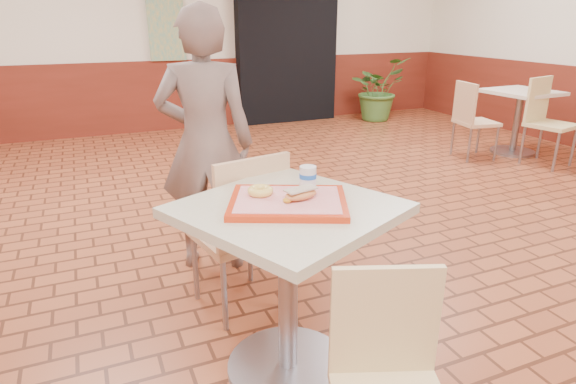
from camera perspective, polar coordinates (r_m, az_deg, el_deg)
name	(u,v)px	position (r m, az deg, el deg)	size (l,w,h in m)	color
room_shell	(432,34)	(2.87, 16.74, 17.53)	(8.01, 10.01, 3.01)	brown
wainscot_band	(416,204)	(3.07, 14.89, -1.41)	(8.00, 10.00, 1.00)	maroon
corridor_doorway	(287,50)	(7.73, -0.11, 16.45)	(1.60, 0.22, 2.20)	black
promo_poster	(165,16)	(7.27, -14.32, 19.59)	(0.50, 0.03, 1.20)	gray
main_table	(288,264)	(2.13, 0.00, -8.47)	(0.80, 0.80, 0.84)	#BAB796
chair_main_front	(389,378)	(1.75, 11.85, -20.74)	(0.48, 0.48, 0.82)	#E1C487
chair_main_back	(243,227)	(2.62, -5.32, -4.11)	(0.51, 0.51, 0.93)	#DDB485
customer	(206,144)	(3.08, -9.73, 5.65)	(0.61, 0.40, 1.67)	#726059
serving_tray	(288,202)	(2.01, 0.00, -1.21)	(0.48, 0.38, 0.03)	#B82A0D
ring_donut	(260,191)	(2.05, -3.30, 0.16)	(0.11, 0.11, 0.03)	#E7C354
long_john_donut	(300,194)	(1.99, 1.43, -0.29)	(0.17, 0.11, 0.05)	#C7733A
paper_cup	(308,176)	(2.13, 2.37, 1.85)	(0.08, 0.08, 0.10)	silver
second_table	(519,111)	(6.51, 25.67, 8.63)	(0.72, 0.72, 0.76)	beige
chair_second_left	(472,116)	(6.05, 20.93, 8.36)	(0.47, 0.47, 0.89)	#E4BA89
chair_second_front	(546,117)	(6.15, 28.23, 7.88)	(0.53, 0.53, 0.96)	#E7D28A
potted_plant	(378,89)	(8.02, 10.57, 11.90)	(0.89, 0.77, 0.99)	#3F6E2C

